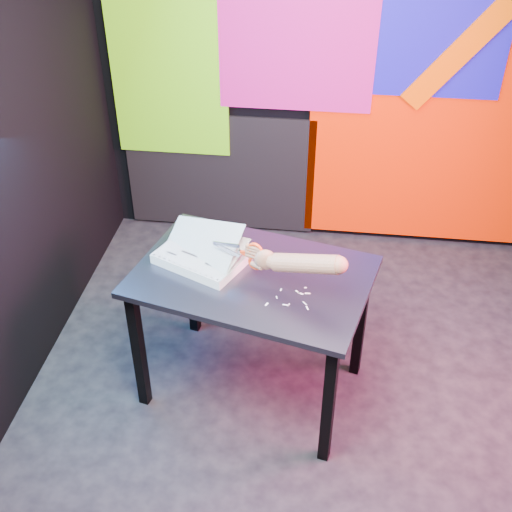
# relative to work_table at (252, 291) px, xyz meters

# --- Properties ---
(room) EXTENTS (3.01, 3.01, 2.71)m
(room) POSITION_rel_work_table_xyz_m (0.33, 0.03, 0.70)
(room) COLOR black
(room) RESTS_ON ground
(backdrop) EXTENTS (2.88, 0.05, 2.08)m
(backdrop) POSITION_rel_work_table_xyz_m (0.39, 1.49, 0.31)
(backdrop) COLOR #F62700
(backdrop) RESTS_ON ground
(work_table) EXTENTS (1.23, 0.96, 0.75)m
(work_table) POSITION_rel_work_table_xyz_m (0.00, 0.00, 0.00)
(work_table) COLOR black
(work_table) RESTS_ON ground
(printout_stack) EXTENTS (0.49, 0.44, 0.21)m
(printout_stack) POSITION_rel_work_table_xyz_m (-0.25, 0.07, 0.13)
(printout_stack) COLOR white
(printout_stack) RESTS_ON work_table
(scissors) EXTENTS (0.25, 0.11, 0.15)m
(scissors) POSITION_rel_work_table_xyz_m (0.00, -0.05, 0.25)
(scissors) COLOR #A8ACC4
(scissors) RESTS_ON printout_stack
(hand_forearm) EXTENTS (0.45, 0.21, 0.19)m
(hand_forearm) POSITION_rel_work_table_xyz_m (0.22, -0.14, 0.29)
(hand_forearm) COLOR #AA6148
(hand_forearm) RESTS_ON work_table
(paper_clippings) EXTENTS (0.20, 0.16, 0.00)m
(paper_clippings) POSITION_rel_work_table_xyz_m (0.21, -0.15, 0.10)
(paper_clippings) COLOR silver
(paper_clippings) RESTS_ON work_table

